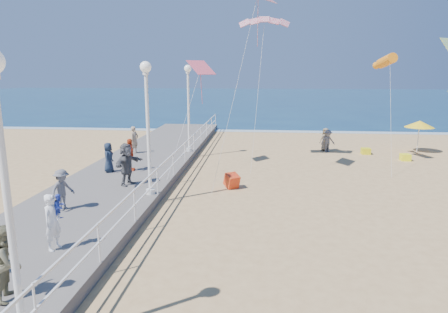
# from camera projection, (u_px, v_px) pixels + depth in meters

# --- Properties ---
(ground) EXTENTS (160.00, 160.00, 0.00)m
(ground) POSITION_uv_depth(u_px,v_px,m) (281.00, 207.00, 16.01)
(ground) COLOR tan
(ground) RESTS_ON ground
(ocean) EXTENTS (160.00, 90.00, 0.05)m
(ocean) POSITION_uv_depth(u_px,v_px,m) (266.00, 98.00, 79.30)
(ocean) COLOR navy
(ocean) RESTS_ON ground
(surf_line) EXTENTS (160.00, 1.20, 0.04)m
(surf_line) POSITION_uv_depth(u_px,v_px,m) (270.00, 131.00, 35.97)
(surf_line) COLOR white
(surf_line) RESTS_ON ground
(boardwalk) EXTENTS (5.00, 44.00, 0.40)m
(boardwalk) POSITION_uv_depth(u_px,v_px,m) (101.00, 197.00, 16.65)
(boardwalk) COLOR slate
(boardwalk) RESTS_ON ground
(railing) EXTENTS (0.05, 42.00, 0.55)m
(railing) POSITION_uv_depth(u_px,v_px,m) (157.00, 174.00, 16.21)
(railing) COLOR white
(railing) RESTS_ON boardwalk
(lamp_post_near) EXTENTS (0.44, 0.44, 5.32)m
(lamp_post_near) POSITION_uv_depth(u_px,v_px,m) (4.00, 169.00, 6.97)
(lamp_post_near) COLOR white
(lamp_post_near) RESTS_ON boardwalk
(lamp_post_mid) EXTENTS (0.44, 0.44, 5.32)m
(lamp_post_mid) POSITION_uv_depth(u_px,v_px,m) (147.00, 115.00, 15.73)
(lamp_post_mid) COLOR white
(lamp_post_mid) RESTS_ON boardwalk
(lamp_post_far) EXTENTS (0.44, 0.44, 5.32)m
(lamp_post_far) POSITION_uv_depth(u_px,v_px,m) (188.00, 99.00, 24.49)
(lamp_post_far) COLOR white
(lamp_post_far) RESTS_ON boardwalk
(woman_holding_toddler) EXTENTS (0.51, 0.66, 1.62)m
(woman_holding_toddler) POSITION_uv_depth(u_px,v_px,m) (53.00, 222.00, 11.15)
(woman_holding_toddler) COLOR white
(woman_holding_toddler) RESTS_ON boardwalk
(toddler_held) EXTENTS (0.35, 0.41, 0.73)m
(toddler_held) POSITION_uv_depth(u_px,v_px,m) (59.00, 207.00, 11.20)
(toddler_held) COLOR blue
(toddler_held) RESTS_ON boardwalk
(spectator_1) EXTENTS (0.79, 0.94, 1.69)m
(spectator_1) POSITION_uv_depth(u_px,v_px,m) (8.00, 262.00, 8.75)
(spectator_1) COLOR #7E7957
(spectator_1) RESTS_ON boardwalk
(spectator_2) EXTENTS (0.90, 1.12, 1.51)m
(spectator_2) POSITION_uv_depth(u_px,v_px,m) (62.00, 190.00, 14.38)
(spectator_2) COLOR slate
(spectator_2) RESTS_ON boardwalk
(spectator_3) EXTENTS (0.58, 1.02, 1.64)m
(spectator_3) POSITION_uv_depth(u_px,v_px,m) (130.00, 155.00, 20.08)
(spectator_3) COLOR red
(spectator_3) RESTS_ON boardwalk
(spectator_4) EXTENTS (0.51, 0.75, 1.49)m
(spectator_4) POSITION_uv_depth(u_px,v_px,m) (108.00, 157.00, 19.80)
(spectator_4) COLOR #1B283D
(spectator_4) RESTS_ON boardwalk
(spectator_5) EXTENTS (1.11, 1.83, 1.88)m
(spectator_5) POSITION_uv_depth(u_px,v_px,m) (127.00, 164.00, 17.55)
(spectator_5) COLOR #525357
(spectator_5) RESTS_ON boardwalk
(spectator_6) EXTENTS (0.59, 0.70, 1.65)m
(spectator_6) POSITION_uv_depth(u_px,v_px,m) (134.00, 140.00, 24.42)
(spectator_6) COLOR gray
(spectator_6) RESTS_ON boardwalk
(beach_walker_a) EXTENTS (1.08, 0.79, 1.50)m
(beach_walker_a) POSITION_uv_depth(u_px,v_px,m) (328.00, 141.00, 26.82)
(beach_walker_a) COLOR slate
(beach_walker_a) RESTS_ON ground
(beach_walker_c) EXTENTS (0.91, 0.88, 1.58)m
(beach_walker_c) POSITION_uv_depth(u_px,v_px,m) (325.00, 140.00, 27.12)
(beach_walker_c) COLOR #7B6C55
(beach_walker_c) RESTS_ON ground
(box_kite) EXTENTS (0.85, 0.89, 0.74)m
(box_kite) POSITION_uv_depth(u_px,v_px,m) (232.00, 182.00, 18.51)
(box_kite) COLOR red
(box_kite) RESTS_ON ground
(beach_umbrella) EXTENTS (1.90, 1.90, 2.14)m
(beach_umbrella) POSITION_uv_depth(u_px,v_px,m) (420.00, 124.00, 26.40)
(beach_umbrella) COLOR white
(beach_umbrella) RESTS_ON ground
(beach_chair_left) EXTENTS (0.55, 0.55, 0.40)m
(beach_chair_left) POSITION_uv_depth(u_px,v_px,m) (366.00, 151.00, 26.20)
(beach_chair_left) COLOR yellow
(beach_chair_left) RESTS_ON ground
(beach_chair_right) EXTENTS (0.55, 0.55, 0.40)m
(beach_chair_right) POSITION_uv_depth(u_px,v_px,m) (405.00, 157.00, 24.32)
(beach_chair_right) COLOR #FFFE1A
(beach_chair_right) RESTS_ON ground
(kite_parafoil) EXTENTS (2.87, 0.94, 0.65)m
(kite_parafoil) POSITION_uv_depth(u_px,v_px,m) (264.00, 19.00, 22.26)
(kite_parafoil) COLOR red
(kite_windsock) EXTENTS (0.98, 2.51, 1.04)m
(kite_windsock) POSITION_uv_depth(u_px,v_px,m) (387.00, 61.00, 22.19)
(kite_windsock) COLOR orange
(kite_diamond_pink) EXTENTS (1.62, 1.64, 0.76)m
(kite_diamond_pink) POSITION_uv_depth(u_px,v_px,m) (201.00, 67.00, 21.65)
(kite_diamond_pink) COLOR #DC5166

